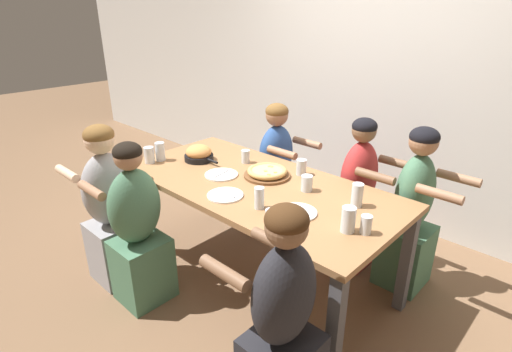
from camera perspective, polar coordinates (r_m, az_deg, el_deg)
ground_plane at (r=3.17m, az=0.00°, el=-14.07°), size 18.00×18.00×0.00m
restaurant_back_panel at (r=3.83m, az=17.06°, el=17.48°), size 10.00×0.06×3.20m
dining_table at (r=2.80m, az=0.00°, el=-2.49°), size 2.02×0.97×0.79m
pizza_board_main at (r=2.85m, az=1.60°, el=0.50°), size 0.33×0.33×0.06m
skillet_bowl at (r=3.18m, az=-8.16°, el=3.17°), size 0.33×0.23×0.12m
empty_plate_a at (r=2.89m, az=-4.97°, el=0.19°), size 0.24×0.24×0.02m
empty_plate_b at (r=2.37m, az=5.88°, el=-5.17°), size 0.24×0.24×0.02m
empty_plate_c at (r=2.58m, az=-4.44°, el=-2.74°), size 0.23×0.23×0.02m
drinking_glass_a at (r=2.39m, az=0.48°, el=-3.15°), size 0.06×0.06×0.14m
drinking_glass_b at (r=2.23m, az=15.43°, el=-6.88°), size 0.06×0.06×0.11m
drinking_glass_c at (r=2.65m, az=7.26°, el=-1.16°), size 0.08×0.08×0.11m
drinking_glass_d at (r=2.89m, az=6.49°, el=1.12°), size 0.07×0.07×0.11m
drinking_glass_e at (r=3.20m, az=-14.99°, el=2.76°), size 0.08×0.08×0.13m
drinking_glass_f at (r=2.49m, az=14.23°, el=-2.88°), size 0.07×0.07×0.15m
drinking_glass_g at (r=3.23m, az=-13.54°, el=3.42°), size 0.07×0.07×0.15m
drinking_glass_h at (r=2.17m, az=2.12°, el=-6.52°), size 0.06×0.06×0.12m
drinking_glass_i at (r=3.10m, az=-1.51°, el=2.71°), size 0.06×0.06×0.10m
drinking_glass_j at (r=2.21m, az=13.05°, el=-6.08°), size 0.08×0.08×0.14m
diner_far_midleft at (r=3.60m, az=2.88°, el=0.54°), size 0.51×0.40×1.16m
diner_far_right at (r=3.02m, az=21.30°, el=-5.46°), size 0.51×0.40×1.20m
diner_near_left at (r=3.07m, az=-20.06°, el=-4.74°), size 0.51×0.40×1.20m
diner_near_midleft at (r=2.80m, az=-16.53°, el=-7.75°), size 0.51×0.40×1.16m
diner_far_midright at (r=3.18m, az=14.23°, el=-3.33°), size 0.51×0.40×1.18m
diner_near_right at (r=2.00m, az=3.80°, el=-20.65°), size 0.51×0.40×1.17m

